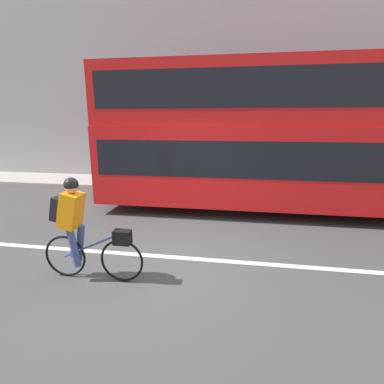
{
  "coord_description": "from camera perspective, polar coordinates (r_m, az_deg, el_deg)",
  "views": [
    {
      "loc": [
        1.2,
        -4.84,
        2.45
      ],
      "look_at": [
        0.2,
        1.08,
        1.0
      ],
      "focal_mm": 28.0,
      "sensor_mm": 36.0,
      "label": 1
    }
  ],
  "objects": [
    {
      "name": "ground_plane",
      "position": [
        5.56,
        -4.01,
        -12.63
      ],
      "size": [
        80.0,
        80.0,
        0.0
      ],
      "primitive_type": "plane",
      "color": "#424244"
    },
    {
      "name": "road_center_line",
      "position": [
        5.62,
        -3.83,
        -12.26
      ],
      "size": [
        50.0,
        0.14,
        0.01
      ],
      "primitive_type": "cube",
      "color": "silver",
      "rests_on": "ground_plane"
    },
    {
      "name": "sidewalk_curb",
      "position": [
        11.15,
        3.14,
        1.27
      ],
      "size": [
        60.0,
        2.06,
        0.15
      ],
      "color": "#A8A399",
      "rests_on": "ground_plane"
    },
    {
      "name": "building_facade",
      "position": [
        12.24,
        4.1,
        23.07
      ],
      "size": [
        60.0,
        0.3,
        8.95
      ],
      "color": "#9E9EA3",
      "rests_on": "ground_plane"
    },
    {
      "name": "bus",
      "position": [
        8.41,
        18.85,
        10.73
      ],
      "size": [
        10.24,
        2.52,
        3.85
      ],
      "color": "black",
      "rests_on": "ground_plane"
    },
    {
      "name": "cyclist_on_bike",
      "position": [
        4.92,
        -20.57,
        -6.03
      ],
      "size": [
        1.63,
        0.32,
        1.62
      ],
      "color": "black",
      "rests_on": "ground_plane"
    }
  ]
}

